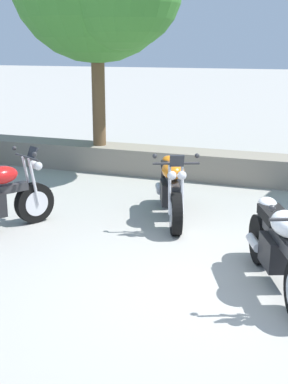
# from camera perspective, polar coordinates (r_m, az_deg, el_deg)

# --- Properties ---
(ground_plane) EXTENTS (120.00, 120.00, 0.00)m
(ground_plane) POSITION_cam_1_polar(r_m,az_deg,el_deg) (6.07, 8.65, -10.08)
(ground_plane) COLOR #A3A099
(stone_wall) EXTENTS (36.00, 0.80, 0.55)m
(stone_wall) POSITION_cam_1_polar(r_m,az_deg,el_deg) (10.50, 14.33, 2.25)
(stone_wall) COLOR gray
(stone_wall) RESTS_ON ground
(motorcycle_orange_centre) EXTENTS (1.04, 1.96, 1.18)m
(motorcycle_orange_centre) POSITION_cam_1_polar(r_m,az_deg,el_deg) (8.08, 3.03, 0.31)
(motorcycle_orange_centre) COLOR black
(motorcycle_orange_centre) RESTS_ON ground
(motorcycle_white_far_right) EXTENTS (1.05, 1.96, 1.18)m
(motorcycle_white_far_right) POSITION_cam_1_polar(r_m,az_deg,el_deg) (5.93, 14.69, -5.99)
(motorcycle_white_far_right) COLOR black
(motorcycle_white_far_right) RESTS_ON ground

